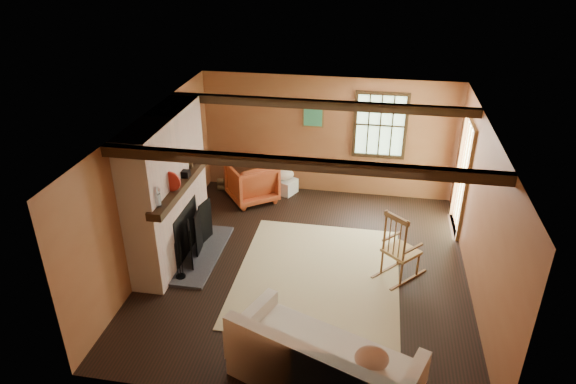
% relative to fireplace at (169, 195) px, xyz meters
% --- Properties ---
extents(ground, '(5.50, 5.50, 0.00)m').
position_rel_fireplace_xyz_m(ground, '(2.23, 0.00, -1.10)').
color(ground, black).
rests_on(ground, ground).
extents(room_envelope, '(5.02, 5.52, 2.44)m').
position_rel_fireplace_xyz_m(room_envelope, '(2.45, 0.26, 0.53)').
color(room_envelope, brown).
rests_on(room_envelope, ground).
extents(fireplace, '(1.02, 2.30, 2.40)m').
position_rel_fireplace_xyz_m(fireplace, '(0.00, 0.00, 0.00)').
color(fireplace, '#AF5943').
rests_on(fireplace, ground).
extents(rug, '(2.50, 3.00, 0.01)m').
position_rel_fireplace_xyz_m(rug, '(2.43, -0.20, -1.10)').
color(rug, '#C6B484').
rests_on(rug, ground).
extents(rocking_chair, '(0.87, 0.90, 1.14)m').
position_rel_fireplace_xyz_m(rocking_chair, '(3.65, -0.00, -0.62)').
color(rocking_chair, tan).
rests_on(rocking_chair, ground).
extents(sofa, '(2.39, 1.71, 0.88)m').
position_rel_fireplace_xyz_m(sofa, '(2.74, -2.41, -0.79)').
color(sofa, silver).
rests_on(sofa, ground).
extents(firewood_pile, '(0.70, 0.13, 0.25)m').
position_rel_fireplace_xyz_m(firewood_pile, '(0.35, 2.41, -0.98)').
color(firewood_pile, brown).
rests_on(firewood_pile, ground).
extents(laundry_basket, '(0.61, 0.55, 0.30)m').
position_rel_fireplace_xyz_m(laundry_basket, '(1.36, 2.54, -0.95)').
color(laundry_basket, silver).
rests_on(laundry_basket, ground).
extents(basket_pillow, '(0.51, 0.44, 0.22)m').
position_rel_fireplace_xyz_m(basket_pillow, '(1.36, 2.54, -0.69)').
color(basket_pillow, silver).
rests_on(basket_pillow, laundry_basket).
extents(armchair, '(1.22, 1.22, 0.80)m').
position_rel_fireplace_xyz_m(armchair, '(0.81, 2.10, -0.70)').
color(armchair, '#BF6026').
rests_on(armchair, ground).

